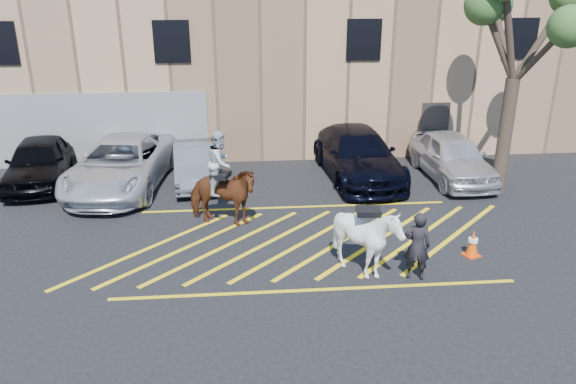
{
  "coord_description": "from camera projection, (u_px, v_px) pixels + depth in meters",
  "views": [
    {
      "loc": [
        -1.65,
        -14.02,
        6.83
      ],
      "look_at": [
        -0.4,
        0.2,
        1.3
      ],
      "focal_mm": 35.0,
      "sensor_mm": 36.0,
      "label": 1
    }
  ],
  "objects": [
    {
      "name": "tree",
      "position": [
        522.0,
        15.0,
        16.91
      ],
      "size": [
        3.99,
        4.37,
        7.31
      ],
      "color": "#4A3C2D",
      "rests_on": "ground"
    },
    {
      "name": "handler",
      "position": [
        417.0,
        246.0,
        13.24
      ],
      "size": [
        0.71,
        0.55,
        1.71
      ],
      "primitive_type": "imported",
      "rotation": [
        0.0,
        0.0,
        2.89
      ],
      "color": "black",
      "rests_on": "ground"
    },
    {
      "name": "car_white_suv",
      "position": [
        452.0,
        156.0,
        19.94
      ],
      "size": [
        2.08,
        4.8,
        1.61
      ],
      "primitive_type": "imported",
      "rotation": [
        0.0,
        0.0,
        0.04
      ],
      "color": "silver",
      "rests_on": "ground"
    },
    {
      "name": "car_white_pickup",
      "position": [
        121.0,
        164.0,
        19.05
      ],
      "size": [
        3.43,
        6.28,
        1.67
      ],
      "primitive_type": "imported",
      "rotation": [
        0.0,
        0.0,
        -0.11
      ],
      "color": "silver",
      "rests_on": "ground"
    },
    {
      "name": "car_blue_suv",
      "position": [
        358.0,
        154.0,
        20.09
      ],
      "size": [
        2.81,
        5.97,
        1.68
      ],
      "primitive_type": "imported",
      "rotation": [
        0.0,
        0.0,
        0.08
      ],
      "color": "black",
      "rests_on": "ground"
    },
    {
      "name": "traffic_cone",
      "position": [
        473.0,
        243.0,
        14.49
      ],
      "size": [
        0.49,
        0.49,
        0.73
      ],
      "color": "#F33F09",
      "rests_on": "ground"
    },
    {
      "name": "hatching_zone",
      "position": [
        304.0,
        242.0,
        15.34
      ],
      "size": [
        12.6,
        5.12,
        0.01
      ],
      "color": "yellow",
      "rests_on": "ground"
    },
    {
      "name": "ground",
      "position": [
        303.0,
        238.0,
        15.62
      ],
      "size": [
        90.0,
        90.0,
        0.0
      ],
      "primitive_type": "plane",
      "color": "black",
      "rests_on": "ground"
    },
    {
      "name": "saddled_white",
      "position": [
        367.0,
        240.0,
        13.37
      ],
      "size": [
        1.68,
        1.85,
        1.88
      ],
      "color": "white",
      "rests_on": "ground"
    },
    {
      "name": "mounted_bay",
      "position": [
        221.0,
        188.0,
        16.04
      ],
      "size": [
        2.34,
        1.6,
        2.83
      ],
      "color": "#5A2715",
      "rests_on": "ground"
    },
    {
      "name": "warehouse",
      "position": [
        274.0,
        50.0,
        25.44
      ],
      "size": [
        32.42,
        10.2,
        7.3
      ],
      "color": "tan",
      "rests_on": "ground"
    },
    {
      "name": "car_black_suv",
      "position": [
        39.0,
        161.0,
        19.44
      ],
      "size": [
        2.38,
        4.84,
        1.59
      ],
      "primitive_type": "imported",
      "rotation": [
        0.0,
        0.0,
        0.11
      ],
      "color": "black",
      "rests_on": "ground"
    },
    {
      "name": "car_silver_sedan",
      "position": [
        195.0,
        163.0,
        19.62
      ],
      "size": [
        1.84,
        4.21,
        1.35
      ],
      "primitive_type": "imported",
      "rotation": [
        0.0,
        0.0,
        0.1
      ],
      "color": "gray",
      "rests_on": "ground"
    }
  ]
}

